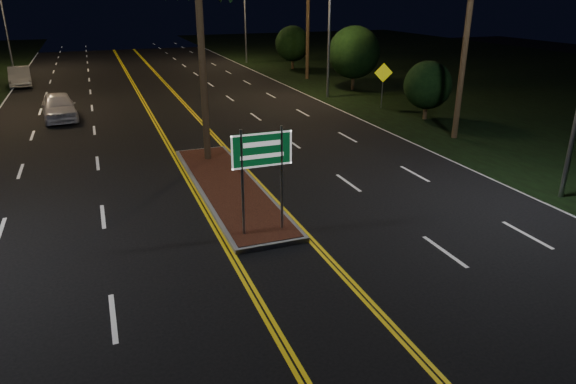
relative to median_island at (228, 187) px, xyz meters
name	(u,v)px	position (x,y,z in m)	size (l,w,h in m)	color
ground	(298,281)	(0.00, -7.00, -0.08)	(120.00, 120.00, 0.00)	black
grass_right	(511,76)	(30.00, 18.00, -0.08)	(40.00, 110.00, 0.01)	black
median_island	(228,187)	(0.00, 0.00, 0.00)	(2.25, 10.25, 0.17)	gray
highway_sign	(262,160)	(0.00, -4.20, 2.32)	(1.80, 0.08, 3.20)	gray
streetlight_left_far	(6,6)	(-10.61, 37.00, 5.57)	(1.91, 0.44, 9.00)	gray
streetlight_right_mid	(324,12)	(10.61, 15.00, 5.57)	(1.91, 0.44, 9.00)	gray
streetlight_right_far	(241,5)	(10.61, 35.00, 5.57)	(1.91, 0.44, 9.00)	gray
shrub_near	(428,85)	(13.50, 7.00, 1.86)	(2.70, 2.70, 3.30)	#382819
shrub_mid	(354,52)	(14.00, 17.00, 2.64)	(3.78, 3.78, 4.62)	#382819
shrub_far	(293,44)	(13.80, 29.00, 2.25)	(3.24, 3.24, 3.96)	#382819
car_near	(58,104)	(-6.24, 14.34, 0.80)	(2.26, 5.28, 1.76)	silver
car_far	(20,75)	(-9.50, 27.68, 0.77)	(2.19, 5.10, 1.70)	#9FA3A8
warning_sign	(383,79)	(12.66, 10.48, 1.77)	(1.16, 0.26, 2.80)	gray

